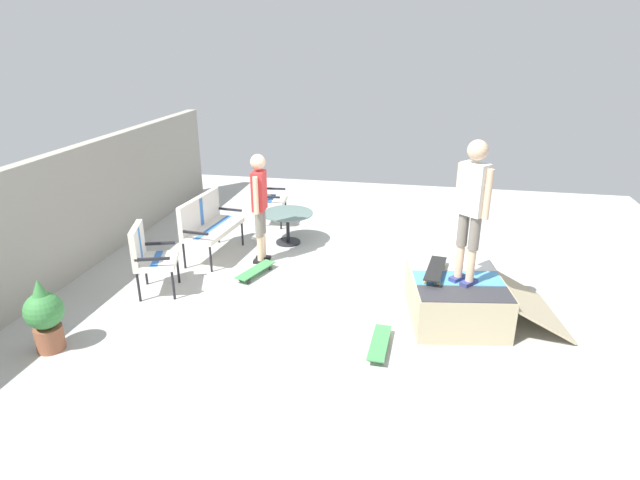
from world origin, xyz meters
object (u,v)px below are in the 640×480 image
patio_chair_by_wall (148,253)px  potted_plant (45,315)px  patio_bench (207,221)px  patio_chair_near_house (265,194)px  skate_ramp (458,298)px  person_skater (472,201)px  skateboard_by_bench (256,270)px  skateboard_on_ramp (435,269)px  skateboard_spare (380,343)px  person_watching (259,200)px  patio_table (288,222)px

patio_chair_by_wall → potted_plant: 1.67m
patio_bench → patio_chair_near_house: (1.72, -0.49, -0.00)m
skate_ramp → person_skater: size_ratio=1.17×
patio_bench → person_skater: (-1.47, -4.04, 1.03)m
skate_ramp → skateboard_by_bench: skate_ramp is taller
skateboard_on_ramp → skateboard_spare: bearing=147.5°
patio_chair_by_wall → skateboard_by_bench: 1.63m
patio_bench → skateboard_by_bench: size_ratio=1.58×
person_skater → skate_ramp: bearing=13.5°
patio_bench → person_watching: size_ratio=0.73×
patio_table → patio_bench: bearing=124.9°
patio_chair_near_house → skateboard_by_bench: 2.45m
patio_chair_by_wall → patio_table: size_ratio=1.13×
patio_chair_by_wall → skateboard_spare: size_ratio=1.26×
patio_table → person_skater: size_ratio=0.50×
patio_chair_near_house → patio_bench: bearing=164.3°
person_watching → skateboard_spare: (-2.23, -2.14, -0.97)m
skateboard_on_ramp → patio_chair_near_house: bearing=46.4°
skate_ramp → patio_chair_near_house: size_ratio=2.06×
skate_ramp → person_watching: bearing=67.0°
person_watching → patio_table: bearing=-14.4°
person_watching → potted_plant: person_watching is taller
patio_chair_near_house → skateboard_on_ramp: 4.43m
skateboard_by_bench → skate_ramp: bearing=-104.0°
skateboard_by_bench → skateboard_on_ramp: 2.84m
patio_chair_by_wall → skateboard_on_ramp: size_ratio=1.24×
patio_chair_near_house → skateboard_spare: (-4.01, -2.59, -0.53)m
patio_bench → potted_plant: bearing=166.2°
skate_ramp → potted_plant: 5.05m
patio_chair_near_house → patio_chair_by_wall: bearing=166.2°
patio_chair_by_wall → skateboard_on_ramp: bearing=-88.5°
patio_chair_by_wall → skateboard_on_ramp: (0.11, -3.98, 0.06)m
patio_table → person_watching: person_watching is taller
patio_bench → patio_chair_near_house: size_ratio=1.27×
skate_ramp → skateboard_spare: size_ratio=2.60×
patio_bench → potted_plant: 3.13m
person_skater → skateboard_on_ramp: (0.14, 0.35, -0.98)m
patio_table → skate_ramp: bearing=-127.4°
patio_table → skateboard_on_ramp: (-2.15, -2.52, 0.26)m
person_watching → skate_ramp: bearing=-113.0°
patio_table → skateboard_by_bench: patio_table is taller
person_watching → skateboard_spare: person_watching is taller
patio_chair_near_house → potted_plant: bearing=165.5°
skateboard_spare → skateboard_on_ramp: 1.28m
patio_chair_near_house → skate_ramp: bearing=-131.2°
patio_bench → patio_chair_by_wall: 1.47m
skate_ramp → patio_table: skate_ramp is taller
patio_chair_by_wall → potted_plant: patio_chair_by_wall is taller
skateboard_spare → skateboard_on_ramp: bearing=-32.5°
patio_chair_near_house → patio_chair_by_wall: 3.26m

